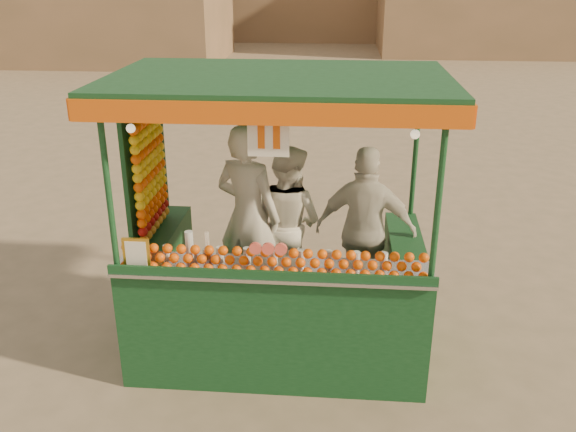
# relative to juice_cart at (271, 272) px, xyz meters

# --- Properties ---
(ground) EXTENTS (90.00, 90.00, 0.00)m
(ground) POSITION_rel_juice_cart_xyz_m (-0.17, -0.08, -0.88)
(ground) COLOR #6F634F
(ground) RESTS_ON ground
(juice_cart) EXTENTS (2.98, 1.93, 2.71)m
(juice_cart) POSITION_rel_juice_cart_xyz_m (0.00, 0.00, 0.00)
(juice_cart) COLOR #0F391B
(juice_cart) RESTS_ON ground
(vendor_left) EXTENTS (0.82, 0.70, 1.90)m
(vendor_left) POSITION_rel_juice_cart_xyz_m (-0.27, 0.42, 0.39)
(vendor_left) COLOR silver
(vendor_left) RESTS_ON ground
(vendor_middle) EXTENTS (1.00, 0.94, 1.64)m
(vendor_middle) POSITION_rel_juice_cart_xyz_m (0.11, 0.61, 0.26)
(vendor_middle) COLOR white
(vendor_middle) RESTS_ON ground
(vendor_right) EXTENTS (1.05, 0.56, 1.70)m
(vendor_right) POSITION_rel_juice_cart_xyz_m (0.90, 0.40, 0.28)
(vendor_right) COLOR silver
(vendor_right) RESTS_ON ground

